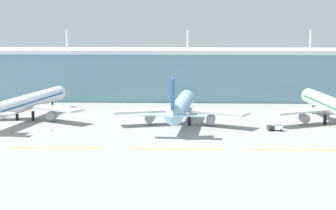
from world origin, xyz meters
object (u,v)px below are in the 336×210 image
(airliner_far, at_px, (333,106))
(pushback_tug, at_px, (274,127))
(airliner_near, at_px, (26,103))
(baggage_cart, at_px, (278,127))
(airliner_middle, at_px, (181,107))
(safety_cone_right_wingtip, at_px, (11,132))
(safety_cone_left_wingtip, at_px, (51,129))

(airliner_far, height_order, pushback_tug, airliner_far)
(airliner_near, distance_m, airliner_far, 112.26)
(baggage_cart, bearing_deg, airliner_middle, 161.44)
(pushback_tug, relative_size, safety_cone_right_wingtip, 6.97)
(airliner_far, height_order, safety_cone_left_wingtip, airliner_far)
(airliner_middle, height_order, safety_cone_left_wingtip, airliner_middle)
(airliner_middle, bearing_deg, airliner_near, 172.55)
(baggage_cart, distance_m, safety_cone_left_wingtip, 76.15)
(safety_cone_left_wingtip, xyz_separation_m, safety_cone_right_wingtip, (-12.04, -4.95, 0.00))
(airliner_middle, bearing_deg, safety_cone_right_wingtip, -161.88)
(airliner_middle, distance_m, safety_cone_left_wingtip, 45.77)
(airliner_middle, relative_size, safety_cone_right_wingtip, 84.65)
(airliner_near, bearing_deg, airliner_middle, -7.45)
(airliner_middle, height_order, pushback_tug, airliner_middle)
(airliner_near, height_order, safety_cone_left_wingtip, airliner_near)
(pushback_tug, height_order, safety_cone_left_wingtip, pushback_tug)
(pushback_tug, bearing_deg, baggage_cart, -29.32)
(safety_cone_right_wingtip, bearing_deg, baggage_cart, 4.65)
(pushback_tug, distance_m, safety_cone_right_wingtip, 87.45)
(airliner_near, relative_size, safety_cone_right_wingtip, 99.29)
(safety_cone_left_wingtip, distance_m, safety_cone_right_wingtip, 13.02)
(airliner_near, distance_m, airliner_middle, 58.19)
(pushback_tug, xyz_separation_m, safety_cone_right_wingtip, (-87.10, -7.76, -0.75))
(baggage_cart, distance_m, safety_cone_right_wingtip, 88.45)
(airliner_middle, height_order, airliner_far, same)
(safety_cone_left_wingtip, bearing_deg, baggage_cart, 1.67)
(airliner_near, xyz_separation_m, baggage_cart, (90.41, -18.53, -5.19))
(airliner_near, relative_size, baggage_cart, 17.52)
(pushback_tug, distance_m, baggage_cart, 1.22)
(airliner_middle, xyz_separation_m, baggage_cart, (32.71, -10.98, -5.18))
(airliner_middle, height_order, baggage_cart, airliner_middle)
(safety_cone_left_wingtip, bearing_deg, airliner_near, 124.58)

